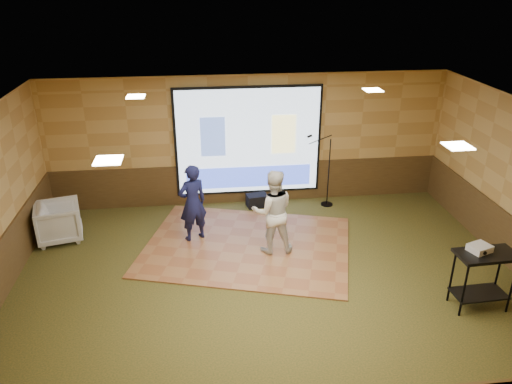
{
  "coord_description": "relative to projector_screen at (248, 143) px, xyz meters",
  "views": [
    {
      "loc": [
        -1.12,
        -7.25,
        5.04
      ],
      "look_at": [
        -0.11,
        1.08,
        1.3
      ],
      "focal_mm": 35.0,
      "sensor_mm": 36.0,
      "label": 1
    }
  ],
  "objects": [
    {
      "name": "dance_floor",
      "position": [
        -0.26,
        -2.08,
        -1.46
      ],
      "size": [
        4.67,
        4.04,
        0.03
      ],
      "primitive_type": "cube",
      "rotation": [
        0.0,
        0.0,
        -0.29
      ],
      "color": "#976037",
      "rests_on": "ground"
    },
    {
      "name": "downlight_se",
      "position": [
        2.2,
        -4.94,
        1.5
      ],
      "size": [
        0.32,
        0.32,
        0.02
      ],
      "primitive_type": "cube",
      "color": "beige",
      "rests_on": "room_shell"
    },
    {
      "name": "av_table",
      "position": [
        3.28,
        -4.46,
        -0.77
      ],
      "size": [
        0.95,
        0.5,
        1.0
      ],
      "rotation": [
        0.0,
        0.0,
        0.04
      ],
      "color": "black",
      "rests_on": "ground"
    },
    {
      "name": "mic_stand",
      "position": [
        1.74,
        -0.38,
        -0.98
      ],
      "size": [
        0.68,
        0.28,
        1.74
      ],
      "rotation": [
        0.0,
        0.0,
        0.0
      ],
      "color": "black",
      "rests_on": "ground"
    },
    {
      "name": "player_right",
      "position": [
        0.21,
        -2.33,
        -0.61
      ],
      "size": [
        0.81,
        0.63,
        1.67
      ],
      "primitive_type": "imported",
      "rotation": [
        0.0,
        0.0,
        3.14
      ],
      "color": "silver",
      "rests_on": "dance_floor"
    },
    {
      "name": "downlight_sw",
      "position": [
        -2.2,
        -4.94,
        1.5
      ],
      "size": [
        0.32,
        0.32,
        0.02
      ],
      "primitive_type": "cube",
      "color": "beige",
      "rests_on": "room_shell"
    },
    {
      "name": "downlight_nw",
      "position": [
        -2.2,
        -1.64,
        1.5
      ],
      "size": [
        0.32,
        0.32,
        0.02
      ],
      "primitive_type": "cube",
      "color": "beige",
      "rests_on": "room_shell"
    },
    {
      "name": "player_left",
      "position": [
        -1.3,
        -1.68,
        -0.65
      ],
      "size": [
        0.69,
        0.59,
        1.6
      ],
      "primitive_type": "imported",
      "rotation": [
        0.0,
        0.0,
        3.57
      ],
      "color": "#141741",
      "rests_on": "dance_floor"
    },
    {
      "name": "projector",
      "position": [
        3.18,
        -4.37,
        -0.42
      ],
      "size": [
        0.4,
        0.37,
        0.11
      ],
      "primitive_type": "cube",
      "rotation": [
        0.0,
        0.0,
        0.35
      ],
      "color": "silver",
      "rests_on": "av_table"
    },
    {
      "name": "wainscot_back",
      "position": [
        0.0,
        0.04,
        -1.0
      ],
      "size": [
        9.0,
        0.04,
        0.95
      ],
      "primitive_type": "cube",
      "color": "#442D16",
      "rests_on": "ground"
    },
    {
      "name": "duffel_bag",
      "position": [
        0.16,
        -0.26,
        -1.33
      ],
      "size": [
        0.51,
        0.39,
        0.29
      ],
      "primitive_type": "cube",
      "rotation": [
        0.0,
        0.0,
        0.18
      ],
      "color": "black",
      "rests_on": "ground"
    },
    {
      "name": "downlight_ne",
      "position": [
        2.2,
        -1.64,
        1.5
      ],
      "size": [
        0.32,
        0.32,
        0.02
      ],
      "primitive_type": "cube",
      "color": "beige",
      "rests_on": "room_shell"
    },
    {
      "name": "projector_screen",
      "position": [
        0.0,
        0.0,
        0.0
      ],
      "size": [
        3.32,
        0.06,
        2.52
      ],
      "color": "black",
      "rests_on": "room_shell"
    },
    {
      "name": "banquet_chair",
      "position": [
        -4.0,
        -1.33,
        -1.08
      ],
      "size": [
        1.04,
        1.02,
        0.79
      ],
      "primitive_type": "imported",
      "rotation": [
        0.0,
        0.0,
        1.81
      ],
      "color": "gray",
      "rests_on": "ground"
    },
    {
      "name": "ground",
      "position": [
        0.0,
        -3.44,
        -1.47
      ],
      "size": [
        9.0,
        9.0,
        0.0
      ],
      "primitive_type": "plane",
      "color": "#273216",
      "rests_on": "ground"
    },
    {
      "name": "room_shell",
      "position": [
        0.0,
        -3.44,
        0.62
      ],
      "size": [
        9.04,
        7.04,
        3.02
      ],
      "color": "tan",
      "rests_on": "ground"
    }
  ]
}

